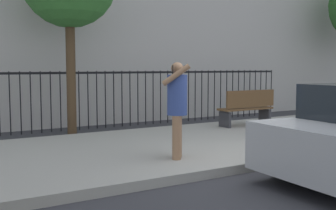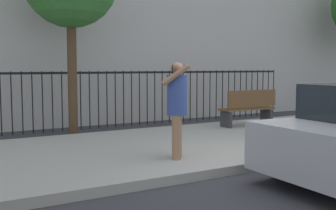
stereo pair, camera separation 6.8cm
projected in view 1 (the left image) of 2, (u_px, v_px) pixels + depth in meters
name	position (u px, v px, depth m)	size (l,w,h in m)	color
ground_plane	(265.00, 170.00, 6.99)	(60.00, 60.00, 0.00)	#333338
sidewalk	(191.00, 144.00, 8.85)	(28.00, 4.40, 0.15)	#9E9B93
iron_fence	(118.00, 91.00, 11.92)	(12.03, 0.04, 1.60)	black
pedestrian_on_phone	(177.00, 103.00, 7.12)	(0.64, 0.71, 1.64)	#936B4C
street_bench	(248.00, 107.00, 11.12)	(1.60, 0.45, 0.95)	brown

